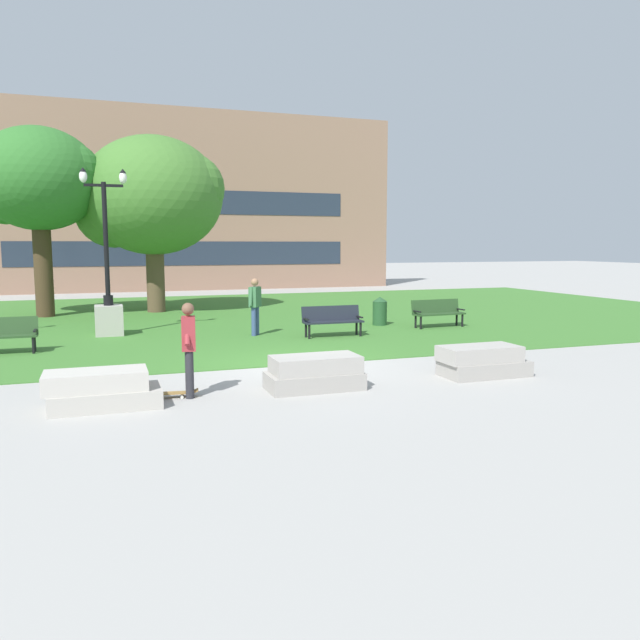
{
  "coord_description": "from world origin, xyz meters",
  "views": [
    {
      "loc": [
        -4.15,
        -13.33,
        2.74
      ],
      "look_at": [
        0.03,
        -1.4,
        1.2
      ],
      "focal_mm": 35.0,
      "sensor_mm": 36.0,
      "label": 1
    }
  ],
  "objects_px": {
    "concrete_block_right": "(482,362)",
    "skateboard": "(170,393)",
    "concrete_block_center": "(102,390)",
    "person_bystander_near_lawn": "(255,303)",
    "park_bench_far_left": "(438,311)",
    "concrete_block_left": "(315,373)",
    "lamp_post_right": "(108,302)",
    "person_skateboarder": "(189,344)",
    "trash_bin": "(380,311)",
    "park_bench_near_left": "(332,319)"
  },
  "relations": [
    {
      "from": "person_bystander_near_lawn",
      "to": "concrete_block_left",
      "type": "bearing_deg",
      "value": -94.35
    },
    {
      "from": "concrete_block_left",
      "to": "person_skateboarder",
      "type": "height_order",
      "value": "person_skateboarder"
    },
    {
      "from": "concrete_block_center",
      "to": "skateboard",
      "type": "bearing_deg",
      "value": 16.19
    },
    {
      "from": "concrete_block_center",
      "to": "park_bench_far_left",
      "type": "relative_size",
      "value": 1.03
    },
    {
      "from": "concrete_block_right",
      "to": "park_bench_near_left",
      "type": "height_order",
      "value": "park_bench_near_left"
    },
    {
      "from": "person_skateboarder",
      "to": "skateboard",
      "type": "xyz_separation_m",
      "value": [
        -0.36,
        0.06,
        -0.88
      ]
    },
    {
      "from": "person_skateboarder",
      "to": "trash_bin",
      "type": "height_order",
      "value": "person_skateboarder"
    },
    {
      "from": "concrete_block_left",
      "to": "lamp_post_right",
      "type": "bearing_deg",
      "value": 112.62
    },
    {
      "from": "skateboard",
      "to": "trash_bin",
      "type": "relative_size",
      "value": 1.08
    },
    {
      "from": "concrete_block_left",
      "to": "person_bystander_near_lawn",
      "type": "bearing_deg",
      "value": 85.65
    },
    {
      "from": "concrete_block_left",
      "to": "park_bench_near_left",
      "type": "height_order",
      "value": "park_bench_near_left"
    },
    {
      "from": "concrete_block_center",
      "to": "skateboard",
      "type": "height_order",
      "value": "concrete_block_center"
    },
    {
      "from": "person_skateboarder",
      "to": "person_bystander_near_lawn",
      "type": "distance_m",
      "value": 7.54
    },
    {
      "from": "skateboard",
      "to": "trash_bin",
      "type": "height_order",
      "value": "trash_bin"
    },
    {
      "from": "concrete_block_right",
      "to": "person_bystander_near_lawn",
      "type": "relative_size",
      "value": 1.09
    },
    {
      "from": "concrete_block_right",
      "to": "park_bench_near_left",
      "type": "xyz_separation_m",
      "value": [
        -1.03,
        6.21,
        0.23
      ]
    },
    {
      "from": "concrete_block_center",
      "to": "lamp_post_right",
      "type": "relative_size",
      "value": 0.38
    },
    {
      "from": "skateboard",
      "to": "person_skateboarder",
      "type": "bearing_deg",
      "value": -8.76
    },
    {
      "from": "park_bench_near_left",
      "to": "lamp_post_right",
      "type": "height_order",
      "value": "lamp_post_right"
    },
    {
      "from": "concrete_block_center",
      "to": "person_skateboarder",
      "type": "xyz_separation_m",
      "value": [
        1.5,
        0.28,
        0.66
      ]
    },
    {
      "from": "trash_bin",
      "to": "person_bystander_near_lawn",
      "type": "bearing_deg",
      "value": -168.15
    },
    {
      "from": "concrete_block_right",
      "to": "skateboard",
      "type": "relative_size",
      "value": 1.79
    },
    {
      "from": "lamp_post_right",
      "to": "concrete_block_right",
      "type": "bearing_deg",
      "value": -49.99
    },
    {
      "from": "lamp_post_right",
      "to": "trash_bin",
      "type": "bearing_deg",
      "value": -3.59
    },
    {
      "from": "skateboard",
      "to": "concrete_block_left",
      "type": "bearing_deg",
      "value": -4.51
    },
    {
      "from": "park_bench_near_left",
      "to": "person_bystander_near_lawn",
      "type": "bearing_deg",
      "value": 155.46
    },
    {
      "from": "concrete_block_right",
      "to": "person_bystander_near_lawn",
      "type": "distance_m",
      "value": 7.85
    },
    {
      "from": "person_skateboarder",
      "to": "trash_bin",
      "type": "relative_size",
      "value": 1.78
    },
    {
      "from": "concrete_block_right",
      "to": "skateboard",
      "type": "bearing_deg",
      "value": 177.76
    },
    {
      "from": "lamp_post_right",
      "to": "concrete_block_left",
      "type": "bearing_deg",
      "value": -67.38
    },
    {
      "from": "concrete_block_center",
      "to": "person_bystander_near_lawn",
      "type": "xyz_separation_m",
      "value": [
        4.37,
        7.25,
        0.68
      ]
    },
    {
      "from": "person_skateboarder",
      "to": "person_bystander_near_lawn",
      "type": "xyz_separation_m",
      "value": [
        2.87,
        6.98,
        0.02
      ]
    },
    {
      "from": "park_bench_near_left",
      "to": "trash_bin",
      "type": "distance_m",
      "value": 3.09
    },
    {
      "from": "concrete_block_left",
      "to": "person_bystander_near_lawn",
      "type": "distance_m",
      "value": 7.18
    },
    {
      "from": "concrete_block_right",
      "to": "person_skateboarder",
      "type": "xyz_separation_m",
      "value": [
        -6.01,
        0.19,
        0.66
      ]
    },
    {
      "from": "person_skateboarder",
      "to": "lamp_post_right",
      "type": "xyz_separation_m",
      "value": [
        -1.27,
        8.47,
        0.06
      ]
    },
    {
      "from": "park_bench_near_left",
      "to": "park_bench_far_left",
      "type": "xyz_separation_m",
      "value": [
        4.02,
        0.83,
        0.0
      ]
    },
    {
      "from": "trash_bin",
      "to": "person_bystander_near_lawn",
      "type": "xyz_separation_m",
      "value": [
        -4.53,
        -0.95,
        0.48
      ]
    },
    {
      "from": "park_bench_far_left",
      "to": "person_bystander_near_lawn",
      "type": "relative_size",
      "value": 1.07
    },
    {
      "from": "lamp_post_right",
      "to": "person_bystander_near_lawn",
      "type": "xyz_separation_m",
      "value": [
        4.14,
        -1.49,
        -0.04
      ]
    },
    {
      "from": "park_bench_near_left",
      "to": "trash_bin",
      "type": "relative_size",
      "value": 1.88
    },
    {
      "from": "trash_bin",
      "to": "lamp_post_right",
      "type": "bearing_deg",
      "value": 176.41
    },
    {
      "from": "concrete_block_center",
      "to": "trash_bin",
      "type": "bearing_deg",
      "value": 42.66
    },
    {
      "from": "person_skateboarder",
      "to": "lamp_post_right",
      "type": "distance_m",
      "value": 8.56
    },
    {
      "from": "lamp_post_right",
      "to": "trash_bin",
      "type": "relative_size",
      "value": 5.13
    },
    {
      "from": "skateboard",
      "to": "park_bench_near_left",
      "type": "distance_m",
      "value": 8.01
    },
    {
      "from": "concrete_block_center",
      "to": "person_bystander_near_lawn",
      "type": "bearing_deg",
      "value": 58.93
    },
    {
      "from": "person_skateboarder",
      "to": "skateboard",
      "type": "bearing_deg",
      "value": 171.24
    },
    {
      "from": "park_bench_far_left",
      "to": "person_bystander_near_lawn",
      "type": "height_order",
      "value": "person_bystander_near_lawn"
    },
    {
      "from": "park_bench_near_left",
      "to": "park_bench_far_left",
      "type": "bearing_deg",
      "value": 11.7
    }
  ]
}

